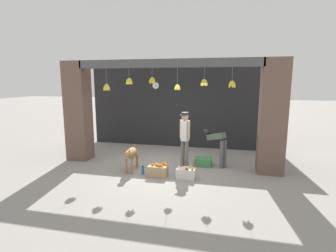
{
  "coord_description": "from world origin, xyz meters",
  "views": [
    {
      "loc": [
        1.76,
        -7.28,
        2.59
      ],
      "look_at": [
        0.0,
        0.39,
        1.21
      ],
      "focal_mm": 28.0,
      "sensor_mm": 36.0,
      "label": 1
    }
  ],
  "objects_px": {
    "shopkeeper": "(185,135)",
    "fruit_crate_apples": "(186,173)",
    "dog": "(131,154)",
    "water_bottle": "(143,170)",
    "fruit_crate_oranges": "(158,170)",
    "produce_box_green": "(203,162)",
    "worker_stooping": "(217,143)",
    "wall_clock": "(156,86)"
  },
  "relations": [
    {
      "from": "shopkeeper",
      "to": "fruit_crate_apples",
      "type": "height_order",
      "value": "shopkeeper"
    },
    {
      "from": "dog",
      "to": "water_bottle",
      "type": "relative_size",
      "value": 4.04
    },
    {
      "from": "fruit_crate_oranges",
      "to": "produce_box_green",
      "type": "bearing_deg",
      "value": 46.35
    },
    {
      "from": "fruit_crate_oranges",
      "to": "fruit_crate_apples",
      "type": "bearing_deg",
      "value": 1.04
    },
    {
      "from": "dog",
      "to": "water_bottle",
      "type": "xyz_separation_m",
      "value": [
        0.41,
        -0.21,
        -0.39
      ]
    },
    {
      "from": "dog",
      "to": "fruit_crate_oranges",
      "type": "xyz_separation_m",
      "value": [
        0.86,
        -0.23,
        -0.34
      ]
    },
    {
      "from": "worker_stooping",
      "to": "produce_box_green",
      "type": "height_order",
      "value": "worker_stooping"
    },
    {
      "from": "worker_stooping",
      "to": "fruit_crate_oranges",
      "type": "height_order",
      "value": "worker_stooping"
    },
    {
      "from": "fruit_crate_apples",
      "to": "dog",
      "type": "bearing_deg",
      "value": 172.51
    },
    {
      "from": "dog",
      "to": "produce_box_green",
      "type": "bearing_deg",
      "value": 111.86
    },
    {
      "from": "worker_stooping",
      "to": "water_bottle",
      "type": "xyz_separation_m",
      "value": [
        -1.97,
        -1.22,
        -0.61
      ]
    },
    {
      "from": "shopkeeper",
      "to": "water_bottle",
      "type": "relative_size",
      "value": 6.74
    },
    {
      "from": "shopkeeper",
      "to": "fruit_crate_apples",
      "type": "relative_size",
      "value": 3.48
    },
    {
      "from": "worker_stooping",
      "to": "fruit_crate_oranges",
      "type": "relative_size",
      "value": 2.11
    },
    {
      "from": "shopkeeper",
      "to": "water_bottle",
      "type": "distance_m",
      "value": 1.6
    },
    {
      "from": "shopkeeper",
      "to": "wall_clock",
      "type": "relative_size",
      "value": 6.33
    },
    {
      "from": "worker_stooping",
      "to": "wall_clock",
      "type": "relative_size",
      "value": 4.12
    },
    {
      "from": "shopkeeper",
      "to": "fruit_crate_oranges",
      "type": "xyz_separation_m",
      "value": [
        -0.59,
        -0.87,
        -0.83
      ]
    },
    {
      "from": "fruit_crate_apples",
      "to": "produce_box_green",
      "type": "bearing_deg",
      "value": 73.58
    },
    {
      "from": "water_bottle",
      "to": "dog",
      "type": "bearing_deg",
      "value": 153.29
    },
    {
      "from": "produce_box_green",
      "to": "wall_clock",
      "type": "bearing_deg",
      "value": 134.5
    },
    {
      "from": "fruit_crate_apples",
      "to": "wall_clock",
      "type": "xyz_separation_m",
      "value": [
        -1.74,
        3.28,
        2.24
      ]
    },
    {
      "from": "worker_stooping",
      "to": "dog",
      "type": "bearing_deg",
      "value": 150.2
    },
    {
      "from": "dog",
      "to": "worker_stooping",
      "type": "bearing_deg",
      "value": 109.31
    },
    {
      "from": "shopkeeper",
      "to": "dog",
      "type": "bearing_deg",
      "value": 47.09
    },
    {
      "from": "worker_stooping",
      "to": "fruit_crate_apples",
      "type": "distance_m",
      "value": 1.55
    },
    {
      "from": "fruit_crate_apples",
      "to": "produce_box_green",
      "type": "relative_size",
      "value": 0.96
    },
    {
      "from": "fruit_crate_apples",
      "to": "wall_clock",
      "type": "relative_size",
      "value": 1.82
    },
    {
      "from": "water_bottle",
      "to": "fruit_crate_apples",
      "type": "bearing_deg",
      "value": -0.33
    },
    {
      "from": "worker_stooping",
      "to": "produce_box_green",
      "type": "bearing_deg",
      "value": 136.49
    },
    {
      "from": "fruit_crate_oranges",
      "to": "fruit_crate_apples",
      "type": "distance_m",
      "value": 0.78
    },
    {
      "from": "fruit_crate_oranges",
      "to": "fruit_crate_apples",
      "type": "height_order",
      "value": "fruit_crate_oranges"
    },
    {
      "from": "shopkeeper",
      "to": "produce_box_green",
      "type": "height_order",
      "value": "shopkeeper"
    },
    {
      "from": "shopkeeper",
      "to": "worker_stooping",
      "type": "xyz_separation_m",
      "value": [
        0.94,
        0.37,
        -0.26
      ]
    },
    {
      "from": "shopkeeper",
      "to": "fruit_crate_oranges",
      "type": "relative_size",
      "value": 3.24
    },
    {
      "from": "fruit_crate_oranges",
      "to": "water_bottle",
      "type": "bearing_deg",
      "value": 177.29
    },
    {
      "from": "dog",
      "to": "worker_stooping",
      "type": "xyz_separation_m",
      "value": [
        2.38,
        1.01,
        0.22
      ]
    },
    {
      "from": "fruit_crate_oranges",
      "to": "water_bottle",
      "type": "xyz_separation_m",
      "value": [
        -0.44,
        0.02,
        -0.04
      ]
    },
    {
      "from": "wall_clock",
      "to": "produce_box_green",
      "type": "bearing_deg",
      "value": -45.5
    },
    {
      "from": "fruit_crate_oranges",
      "to": "fruit_crate_apples",
      "type": "xyz_separation_m",
      "value": [
        0.78,
        0.01,
        -0.02
      ]
    },
    {
      "from": "dog",
      "to": "produce_box_green",
      "type": "height_order",
      "value": "dog"
    },
    {
      "from": "produce_box_green",
      "to": "dog",
      "type": "bearing_deg",
      "value": -154.48
    }
  ]
}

